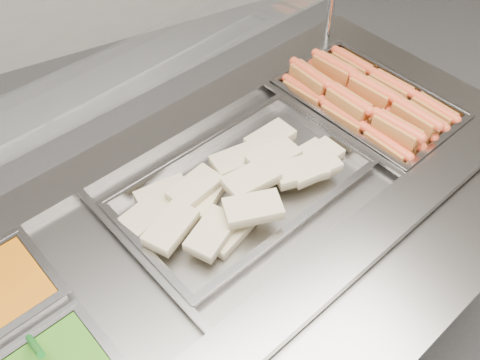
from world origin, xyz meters
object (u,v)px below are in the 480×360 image
steam_counter (229,279)px  pan_hotdogs (366,108)px  sneeze_guard (167,50)px  pan_wraps (243,190)px

steam_counter → pan_hotdogs: (0.60, 0.15, 0.40)m
sneeze_guard → pan_hotdogs: (0.65, -0.06, -0.40)m
pan_hotdogs → pan_wraps: 0.56m
steam_counter → pan_hotdogs: size_ratio=3.29×
steam_counter → sneeze_guard: size_ratio=1.21×
sneeze_guard → pan_wraps: size_ratio=2.21×
steam_counter → pan_wraps: pan_wraps is taller
pan_hotdogs → pan_wraps: same height
pan_hotdogs → steam_counter: bearing=-166.3°
sneeze_guard → pan_hotdogs: sneeze_guard is taller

